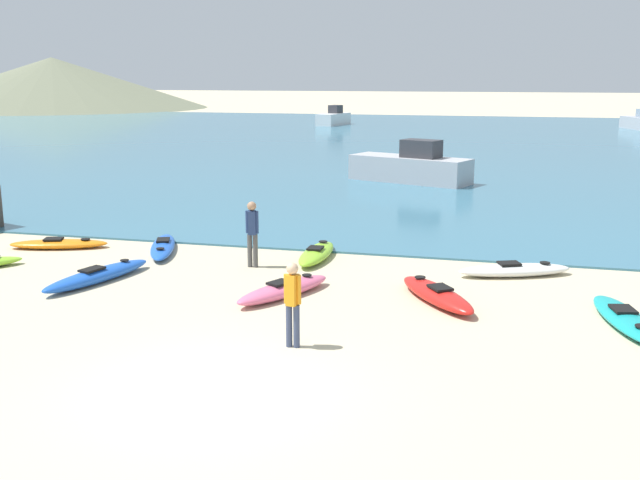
% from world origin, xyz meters
% --- Properties ---
extents(ground_plane, '(400.00, 400.00, 0.00)m').
position_xyz_m(ground_plane, '(0.00, 0.00, 0.00)').
color(ground_plane, '#C6B793').
extents(bay_water, '(160.00, 70.00, 0.06)m').
position_xyz_m(bay_water, '(0.00, 44.37, 0.03)').
color(bay_water, teal).
rests_on(bay_water, ground_plane).
extents(far_hill_left, '(43.72, 43.72, 7.15)m').
position_xyz_m(far_hill_left, '(-60.20, 85.98, 3.57)').
color(far_hill_left, '#6B7056').
rests_on(far_hill_left, ground_plane).
extents(kayak_on_sand_0, '(1.74, 3.11, 0.33)m').
position_xyz_m(kayak_on_sand_0, '(-4.98, 8.36, 0.14)').
color(kayak_on_sand_0, blue).
rests_on(kayak_on_sand_0, ground_plane).
extents(kayak_on_sand_1, '(0.71, 2.66, 0.37)m').
position_xyz_m(kayak_on_sand_1, '(-0.59, 8.57, 0.16)').
color(kayak_on_sand_1, '#8CCC2D').
rests_on(kayak_on_sand_1, ground_plane).
extents(kayak_on_sand_2, '(2.85, 1.53, 0.30)m').
position_xyz_m(kayak_on_sand_2, '(-8.05, 8.01, 0.13)').
color(kayak_on_sand_2, orange).
rests_on(kayak_on_sand_2, ground_plane).
extents(kayak_on_sand_3, '(1.43, 3.16, 0.30)m').
position_xyz_m(kayak_on_sand_3, '(6.70, 4.97, 0.13)').
color(kayak_on_sand_3, teal).
rests_on(kayak_on_sand_3, ground_plane).
extents(kayak_on_sand_4, '(1.82, 2.80, 0.38)m').
position_xyz_m(kayak_on_sand_4, '(-0.42, 5.08, 0.17)').
color(kayak_on_sand_4, '#E5668C').
rests_on(kayak_on_sand_4, ground_plane).
extents(kayak_on_sand_5, '(2.22, 2.78, 0.39)m').
position_xyz_m(kayak_on_sand_5, '(2.92, 5.54, 0.17)').
color(kayak_on_sand_5, red).
rests_on(kayak_on_sand_5, ground_plane).
extents(kayak_on_sand_6, '(2.90, 1.72, 0.35)m').
position_xyz_m(kayak_on_sand_6, '(4.55, 8.19, 0.15)').
color(kayak_on_sand_6, white).
rests_on(kayak_on_sand_6, ground_plane).
extents(kayak_on_sand_8, '(1.46, 3.31, 0.38)m').
position_xyz_m(kayak_on_sand_8, '(-5.08, 5.11, 0.17)').
color(kayak_on_sand_8, blue).
rests_on(kayak_on_sand_8, ground_plane).
extents(person_near_foreground, '(0.32, 0.25, 1.59)m').
position_xyz_m(person_near_foreground, '(0.68, 2.12, 0.91)').
color(person_near_foreground, '#384260').
rests_on(person_near_foreground, ground_plane).
extents(person_near_waterline, '(0.35, 0.27, 1.71)m').
position_xyz_m(person_near_waterline, '(-1.97, 7.39, 0.98)').
color(person_near_waterline, '#4C4C4C').
rests_on(person_near_waterline, ground_plane).
extents(moored_boat_2, '(2.52, 4.71, 1.86)m').
position_xyz_m(moored_boat_2, '(-12.56, 60.15, 0.71)').
color(moored_boat_2, white).
rests_on(moored_boat_2, bay_water).
extents(moored_boat_3, '(5.77, 3.60, 1.93)m').
position_xyz_m(moored_boat_3, '(-0.11, 23.50, 0.74)').
color(moored_boat_3, '#B2B2B7').
rests_on(moored_boat_3, bay_water).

